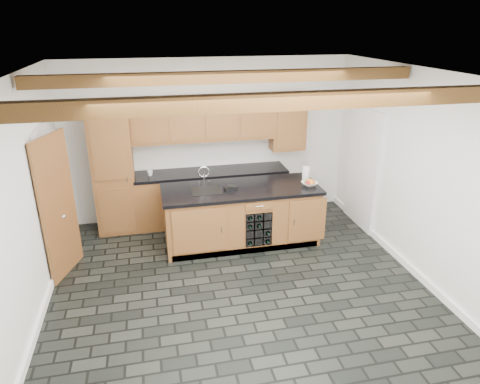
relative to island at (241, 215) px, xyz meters
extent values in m
plane|color=black|center=(-0.31, -1.28, -0.46)|extent=(5.00, 5.00, 0.00)
plane|color=white|center=(-0.31, 1.22, 0.94)|extent=(5.00, 0.00, 5.00)
plane|color=white|center=(-2.81, -1.28, 0.94)|extent=(0.00, 5.00, 5.00)
plane|color=white|center=(2.19, -1.28, 0.94)|extent=(0.00, 5.00, 5.00)
plane|color=white|center=(-0.31, -1.28, 2.34)|extent=(5.00, 5.00, 0.00)
cube|color=#553515|center=(-0.31, -2.48, 2.24)|extent=(4.90, 0.15, 0.15)
cube|color=#553515|center=(-0.31, -0.68, 2.24)|extent=(4.90, 0.15, 0.15)
cube|color=white|center=(-2.79, -1.28, -0.41)|extent=(0.04, 5.00, 0.10)
cube|color=white|center=(2.17, -1.28, -0.41)|extent=(0.04, 5.00, 0.10)
cube|color=white|center=(-2.78, 0.02, 0.56)|extent=(0.06, 0.94, 2.04)
cube|color=brown|center=(-2.63, -0.33, 0.54)|extent=(0.31, 0.77, 2.00)
cube|color=white|center=(2.16, 0.22, 0.56)|extent=(0.06, 0.98, 2.04)
cube|color=black|center=(2.19, 0.22, 0.54)|extent=(0.02, 0.86, 1.96)
cube|color=brown|center=(-1.96, 0.92, 0.59)|extent=(0.65, 0.60, 2.10)
cube|color=brown|center=(-0.33, 0.92, -0.02)|extent=(2.60, 0.60, 0.88)
cube|color=black|center=(-0.33, 0.92, 0.44)|extent=(2.64, 0.62, 0.05)
cube|color=white|center=(-0.33, 1.21, 0.73)|extent=(2.60, 0.02, 0.52)
cube|color=brown|center=(-0.43, 1.04, 1.36)|extent=(2.40, 0.35, 0.75)
cube|color=brown|center=(1.07, 1.04, 1.24)|extent=(0.60, 0.35, 1.00)
cube|color=brown|center=(-0.01, 0.02, -0.02)|extent=(2.40, 0.90, 0.88)
cube|color=black|center=(-0.01, 0.02, 0.44)|extent=(2.46, 0.96, 0.05)
cube|color=brown|center=(-0.73, -0.45, 0.02)|extent=(0.80, 0.02, 0.70)
cube|color=brown|center=(0.94, -0.45, 0.02)|extent=(0.60, 0.02, 0.70)
cube|color=black|center=(0.17, -0.29, -0.06)|extent=(0.42, 0.30, 0.56)
cylinder|color=black|center=(0.17, -0.33, 0.15)|extent=(0.07, 0.26, 0.07)
cylinder|color=black|center=(0.03, -0.33, -0.27)|extent=(0.07, 0.26, 0.07)
cylinder|color=black|center=(0.03, -0.33, 0.15)|extent=(0.07, 0.26, 0.07)
cylinder|color=black|center=(0.31, -0.33, -0.27)|extent=(0.07, 0.26, 0.07)
cylinder|color=black|center=(0.17, -0.33, 0.01)|extent=(0.07, 0.26, 0.07)
cylinder|color=black|center=(0.31, -0.33, -0.13)|extent=(0.07, 0.26, 0.07)
cylinder|color=black|center=(0.03, -0.33, 0.01)|extent=(0.07, 0.26, 0.07)
cube|color=black|center=(-0.56, 0.02, 0.46)|extent=(0.45, 0.40, 0.02)
cylinder|color=silver|center=(-0.56, 0.20, 0.57)|extent=(0.02, 0.02, 0.20)
torus|color=silver|center=(-0.56, 0.20, 0.71)|extent=(0.18, 0.02, 0.18)
cylinder|color=silver|center=(-0.64, 0.20, 0.51)|extent=(0.02, 0.02, 0.08)
cylinder|color=silver|center=(-0.48, 0.20, 0.51)|extent=(0.02, 0.02, 0.08)
cube|color=black|center=(-0.17, -0.02, 0.49)|extent=(0.21, 0.14, 0.04)
cylinder|color=black|center=(-0.17, -0.02, 0.52)|extent=(0.13, 0.13, 0.02)
imported|color=silver|center=(1.07, -0.13, 0.49)|extent=(0.28, 0.28, 0.06)
sphere|color=#CB471B|center=(1.12, -0.13, 0.53)|extent=(0.07, 0.07, 0.07)
sphere|color=orange|center=(1.09, -0.08, 0.53)|extent=(0.07, 0.07, 0.07)
sphere|color=olive|center=(1.03, -0.10, 0.53)|extent=(0.07, 0.07, 0.07)
sphere|color=red|center=(1.03, -0.16, 0.53)|extent=(0.07, 0.07, 0.07)
sphere|color=orange|center=(1.09, -0.17, 0.53)|extent=(0.07, 0.07, 0.07)
cylinder|color=white|center=(1.11, 0.15, 0.57)|extent=(0.12, 0.12, 0.22)
imported|color=white|center=(-1.37, 0.88, 0.51)|extent=(0.10, 0.10, 0.09)
camera|label=1|loc=(-1.36, -6.05, 2.88)|focal=32.00mm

